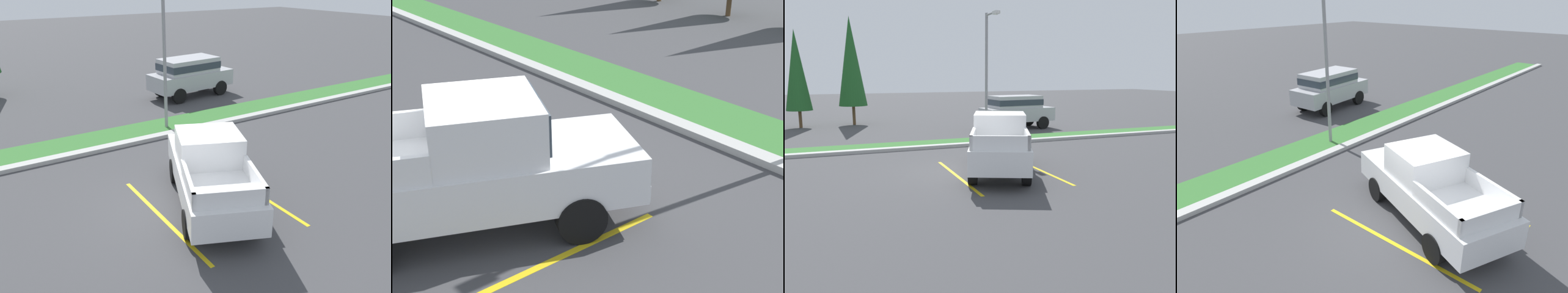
{
  "view_description": "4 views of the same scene",
  "coord_description": "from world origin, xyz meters",
  "views": [
    {
      "loc": [
        -5.19,
        -9.03,
        6.15
      ],
      "look_at": [
        1.3,
        1.23,
        1.08
      ],
      "focal_mm": 37.59,
      "sensor_mm": 36.0,
      "label": 1
    },
    {
      "loc": [
        7.88,
        -3.96,
        4.95
      ],
      "look_at": [
        1.67,
        1.13,
        1.25
      ],
      "focal_mm": 53.24,
      "sensor_mm": 36.0,
      "label": 2
    },
    {
      "loc": [
        -4.8,
        -13.14,
        3.49
      ],
      "look_at": [
        0.07,
        -0.29,
        0.96
      ],
      "focal_mm": 36.71,
      "sensor_mm": 36.0,
      "label": 3
    },
    {
      "loc": [
        -6.72,
        -4.86,
        5.98
      ],
      "look_at": [
        1.03,
        1.93,
        1.5
      ],
      "focal_mm": 32.0,
      "sensor_mm": 36.0,
      "label": 4
    }
  ],
  "objects": [
    {
      "name": "ground_plane",
      "position": [
        0.0,
        0.0,
        0.0
      ],
      "size": [
        120.0,
        120.0,
        0.0
      ],
      "primitive_type": "plane",
      "color": "#424244"
    },
    {
      "name": "parking_line_near",
      "position": [
        -0.82,
        -0.47,
        0.0
      ],
      "size": [
        0.12,
        4.8,
        0.01
      ],
      "primitive_type": "cube",
      "color": "yellow",
      "rests_on": "ground"
    },
    {
      "name": "parking_line_far",
      "position": [
        2.28,
        -0.47,
        0.0
      ],
      "size": [
        0.12,
        4.8,
        0.01
      ],
      "primitive_type": "cube",
      "color": "yellow",
      "rests_on": "ground"
    },
    {
      "name": "curb_strip",
      "position": [
        0.0,
        5.0,
        0.07
      ],
      "size": [
        56.0,
        0.4,
        0.15
      ],
      "primitive_type": "cube",
      "color": "#B2B2AD",
      "rests_on": "ground"
    },
    {
      "name": "grass_median",
      "position": [
        0.0,
        6.1,
        0.03
      ],
      "size": [
        56.0,
        1.8,
        0.06
      ],
      "primitive_type": "cube",
      "color": "#387533",
      "rests_on": "ground"
    },
    {
      "name": "pickup_truck_main",
      "position": [
        0.75,
        -0.42,
        1.04
      ],
      "size": [
        3.79,
        5.54,
        2.1
      ],
      "color": "black",
      "rests_on": "ground"
    }
  ]
}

